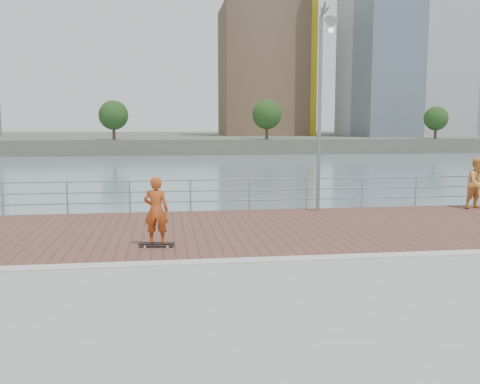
{
  "coord_description": "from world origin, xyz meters",
  "views": [
    {
      "loc": [
        -1.86,
        -11.29,
        3.01
      ],
      "look_at": [
        0.0,
        2.0,
        1.3
      ],
      "focal_mm": 40.0,
      "sensor_mm": 36.0,
      "label": 1
    }
  ],
  "objects": [
    {
      "name": "skateboarder",
      "position": [
        -2.1,
        1.67,
        0.93
      ],
      "size": [
        0.65,
        0.48,
        1.65
      ],
      "primitive_type": "imported",
      "rotation": [
        0.0,
        0.0,
        3.0
      ],
      "color": "#AA4216",
      "rests_on": "skateboard"
    },
    {
      "name": "water",
      "position": [
        0.0,
        0.0,
        -2.0
      ],
      "size": [
        400.0,
        400.0,
        0.0
      ],
      "primitive_type": "plane",
      "color": "slate",
      "rests_on": "ground"
    },
    {
      "name": "street_lamp",
      "position": [
        3.36,
        6.01,
        4.71
      ],
      "size": [
        0.48,
        1.41,
        6.63
      ],
      "color": "gray",
      "rests_on": "brick_lane"
    },
    {
      "name": "far_shore",
      "position": [
        0.0,
        122.5,
        -0.75
      ],
      "size": [
        320.0,
        95.0,
        2.5
      ],
      "primitive_type": "cube",
      "color": "#4C5142",
      "rests_on": "ground"
    },
    {
      "name": "shoreline_trees",
      "position": [
        8.06,
        77.0,
        4.24
      ],
      "size": [
        144.38,
        4.94,
        6.58
      ],
      "color": "#473323",
      "rests_on": "far_shore"
    },
    {
      "name": "bystander",
      "position": [
        9.09,
        6.15,
        0.92
      ],
      "size": [
        0.99,
        0.84,
        1.81
      ],
      "primitive_type": "imported",
      "rotation": [
        0.0,
        0.0,
        0.19
      ],
      "color": "gold",
      "rests_on": "brick_lane"
    },
    {
      "name": "brick_lane",
      "position": [
        0.0,
        3.6,
        0.01
      ],
      "size": [
        40.0,
        6.8,
        0.02
      ],
      "primitive_type": "cube",
      "color": "brown",
      "rests_on": "seawall"
    },
    {
      "name": "skyline",
      "position": [
        28.64,
        104.12,
        24.12
      ],
      "size": [
        233.0,
        41.0,
        63.32
      ],
      "color": "#ADA38E",
      "rests_on": "far_shore"
    },
    {
      "name": "guardrail",
      "position": [
        0.0,
        7.0,
        0.69
      ],
      "size": [
        39.06,
        0.06,
        1.13
      ],
      "color": "#8C9EA8",
      "rests_on": "brick_lane"
    },
    {
      "name": "skateboard",
      "position": [
        -2.1,
        1.67,
        0.1
      ],
      "size": [
        0.88,
        0.34,
        0.1
      ],
      "rotation": [
        0.0,
        0.0,
        -0.14
      ],
      "color": "black",
      "rests_on": "brick_lane"
    },
    {
      "name": "curb",
      "position": [
        0.0,
        0.0,
        0.03
      ],
      "size": [
        40.0,
        0.4,
        0.06
      ],
      "primitive_type": "cube",
      "color": "#B7B5AD",
      "rests_on": "seawall"
    }
  ]
}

